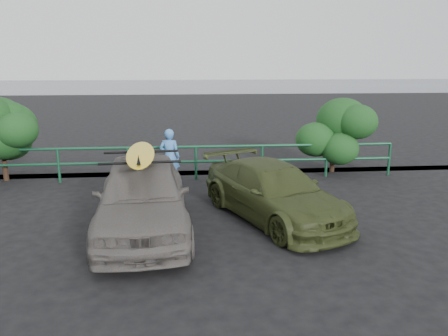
# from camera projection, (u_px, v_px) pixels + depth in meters

# --- Properties ---
(ground) EXTENTS (80.00, 80.00, 0.00)m
(ground) POSITION_uv_depth(u_px,v_px,m) (150.00, 250.00, 8.24)
(ground) COLOR black
(ocean) EXTENTS (200.00, 200.00, 0.00)m
(ocean) POSITION_uv_depth(u_px,v_px,m) (181.00, 85.00, 66.30)
(ocean) COLOR #555D68
(ocean) RESTS_ON ground
(guardrail) EXTENTS (14.00, 0.08, 1.04)m
(guardrail) POSITION_uv_depth(u_px,v_px,m) (162.00, 163.00, 12.96)
(guardrail) COLOR #14462C
(guardrail) RESTS_ON ground
(shrub_right) EXTENTS (3.20, 2.40, 2.27)m
(shrub_right) POSITION_uv_depth(u_px,v_px,m) (323.00, 137.00, 13.71)
(shrub_right) COLOR #1A461B
(shrub_right) RESTS_ON ground
(sedan) EXTENTS (2.17, 4.70, 1.56)m
(sedan) POSITION_uv_depth(u_px,v_px,m) (142.00, 195.00, 8.99)
(sedan) COLOR #5D5753
(sedan) RESTS_ON ground
(olive_vehicle) EXTENTS (3.30, 4.63, 1.24)m
(olive_vehicle) POSITION_uv_depth(u_px,v_px,m) (273.00, 192.00, 9.78)
(olive_vehicle) COLOR #333D1B
(olive_vehicle) RESTS_ON ground
(man) EXTENTS (0.65, 0.50, 1.61)m
(man) POSITION_uv_depth(u_px,v_px,m) (170.00, 157.00, 12.52)
(man) COLOR #4584CF
(man) RESTS_ON ground
(roof_rack) EXTENTS (1.63, 1.20, 0.05)m
(roof_rack) POSITION_uv_depth(u_px,v_px,m) (141.00, 157.00, 8.80)
(roof_rack) COLOR black
(roof_rack) RESTS_ON sedan
(surfboard) EXTENTS (0.75, 2.73, 0.08)m
(surfboard) POSITION_uv_depth(u_px,v_px,m) (140.00, 154.00, 8.79)
(surfboard) COLOR gold
(surfboard) RESTS_ON roof_rack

